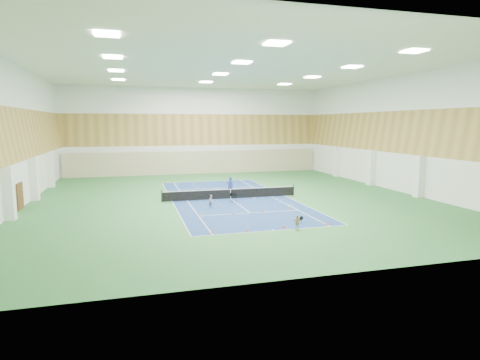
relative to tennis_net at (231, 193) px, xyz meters
name	(u,v)px	position (x,y,z in m)	size (l,w,h in m)	color
ground	(231,199)	(0.00, 0.00, -0.55)	(40.00, 40.00, 0.00)	#2E6B35
room_shell	(230,135)	(0.00, 0.00, 5.45)	(36.00, 40.00, 12.00)	white
wood_cladding	(230,113)	(0.00, 0.00, 7.45)	(36.00, 40.00, 8.00)	#AF8641
ceiling_light_grid	(230,69)	(0.00, 0.00, 11.37)	(21.40, 25.40, 0.06)	white
court_surface	(231,199)	(0.00, 0.00, -0.55)	(10.97, 23.77, 0.01)	navy
tennis_balls_scatter	(231,198)	(0.00, 0.00, -0.50)	(10.57, 22.77, 0.07)	yellow
tennis_net	(231,193)	(0.00, 0.00, 0.00)	(12.80, 0.10, 1.10)	black
back_curtain	(197,163)	(0.00, 19.75, 1.05)	(35.40, 0.16, 3.20)	#C6B793
door_left_b	(20,196)	(-17.92, 0.00, 0.55)	(0.08, 1.80, 2.20)	#593319
coach	(230,186)	(0.46, 2.04, 0.35)	(0.65, 0.43, 1.79)	navy
child_court	(211,201)	(-2.55, -3.53, 0.00)	(0.54, 0.42, 1.10)	#9999A1
child_apron	(297,223)	(1.51, -12.24, -0.02)	(0.62, 0.26, 1.06)	tan
ball_cart	(234,198)	(-0.19, -1.85, -0.12)	(0.50, 0.50, 0.86)	black
cone_svc_a	(199,214)	(-4.04, -6.30, -0.44)	(0.19, 0.19, 0.21)	orange
cone_svc_b	(234,214)	(-1.42, -6.73, -0.44)	(0.21, 0.21, 0.23)	#F44D0C
cone_svc_c	(264,212)	(0.98, -6.87, -0.43)	(0.22, 0.22, 0.24)	#E65D0C
cone_svc_d	(288,210)	(3.13, -6.64, -0.43)	(0.21, 0.21, 0.23)	#FF660D
cone_base_a	(212,231)	(-4.05, -11.38, -0.45)	(0.19, 0.19, 0.21)	orange
cone_base_b	(247,230)	(-1.79, -11.71, -0.45)	(0.18, 0.18, 0.20)	#E54D0C
cone_base_c	(284,227)	(0.89, -11.49, -0.44)	(0.21, 0.21, 0.23)	#FF410D
cone_base_d	(326,224)	(4.05, -11.46, -0.44)	(0.19, 0.19, 0.21)	#E85E0C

